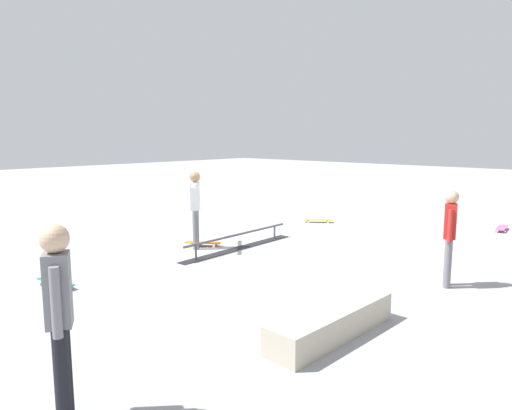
{
  "coord_description": "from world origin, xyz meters",
  "views": [
    {
      "loc": [
        7.46,
        6.11,
        2.4
      ],
      "look_at": [
        0.54,
        -0.22,
        1.0
      ],
      "focal_mm": 32.43,
      "sensor_mm": 36.0,
      "label": 1
    }
  ],
  "objects_px": {
    "bystander_grey_shirt": "(59,314)",
    "loose_skateboard_yellow": "(318,220)",
    "skater_main": "(195,204)",
    "bystander_red_shirt": "(450,233)",
    "loose_skateboard_teal": "(56,282)",
    "loose_skateboard_pink": "(502,228)",
    "grind_rail": "(239,242)",
    "skate_ledge": "(332,322)",
    "skateboard_main": "(203,243)"
  },
  "relations": [
    {
      "from": "grind_rail",
      "to": "bystander_grey_shirt",
      "type": "xyz_separation_m",
      "value": [
        5.36,
        3.23,
        0.82
      ]
    },
    {
      "from": "bystander_red_shirt",
      "to": "loose_skateboard_pink",
      "type": "bearing_deg",
      "value": 166.06
    },
    {
      "from": "loose_skateboard_pink",
      "to": "loose_skateboard_yellow",
      "type": "bearing_deg",
      "value": -69.14
    },
    {
      "from": "skateboard_main",
      "to": "loose_skateboard_teal",
      "type": "height_order",
      "value": "same"
    },
    {
      "from": "loose_skateboard_teal",
      "to": "skate_ledge",
      "type": "bearing_deg",
      "value": 12.33
    },
    {
      "from": "skater_main",
      "to": "skateboard_main",
      "type": "height_order",
      "value": "skater_main"
    },
    {
      "from": "skate_ledge",
      "to": "skateboard_main",
      "type": "xyz_separation_m",
      "value": [
        -2.01,
        -4.67,
        -0.1
      ]
    },
    {
      "from": "skater_main",
      "to": "loose_skateboard_teal",
      "type": "xyz_separation_m",
      "value": [
        3.2,
        0.31,
        -0.89
      ]
    },
    {
      "from": "grind_rail",
      "to": "bystander_grey_shirt",
      "type": "relative_size",
      "value": 1.92
    },
    {
      "from": "bystander_red_shirt",
      "to": "loose_skateboard_pink",
      "type": "height_order",
      "value": "bystander_red_shirt"
    },
    {
      "from": "skateboard_main",
      "to": "bystander_red_shirt",
      "type": "height_order",
      "value": "bystander_red_shirt"
    },
    {
      "from": "skater_main",
      "to": "loose_skateboard_yellow",
      "type": "height_order",
      "value": "skater_main"
    },
    {
      "from": "skater_main",
      "to": "loose_skateboard_pink",
      "type": "height_order",
      "value": "skater_main"
    },
    {
      "from": "loose_skateboard_yellow",
      "to": "skateboard_main",
      "type": "bearing_deg",
      "value": -132.08
    },
    {
      "from": "loose_skateboard_yellow",
      "to": "loose_skateboard_teal",
      "type": "distance_m",
      "value": 7.49
    },
    {
      "from": "skateboard_main",
      "to": "loose_skateboard_teal",
      "type": "distance_m",
      "value": 3.46
    },
    {
      "from": "skater_main",
      "to": "bystander_red_shirt",
      "type": "relative_size",
      "value": 1.07
    },
    {
      "from": "bystander_red_shirt",
      "to": "loose_skateboard_teal",
      "type": "height_order",
      "value": "bystander_red_shirt"
    },
    {
      "from": "grind_rail",
      "to": "loose_skateboard_yellow",
      "type": "xyz_separation_m",
      "value": [
        -3.67,
        -0.5,
        -0.07
      ]
    },
    {
      "from": "grind_rail",
      "to": "loose_skateboard_pink",
      "type": "height_order",
      "value": "grind_rail"
    },
    {
      "from": "skate_ledge",
      "to": "bystander_red_shirt",
      "type": "relative_size",
      "value": 1.27
    },
    {
      "from": "loose_skateboard_pink",
      "to": "loose_skateboard_teal",
      "type": "relative_size",
      "value": 1.0
    },
    {
      "from": "skate_ledge",
      "to": "skater_main",
      "type": "relative_size",
      "value": 1.2
    },
    {
      "from": "skate_ledge",
      "to": "skateboard_main",
      "type": "relative_size",
      "value": 2.56
    },
    {
      "from": "skateboard_main",
      "to": "bystander_grey_shirt",
      "type": "height_order",
      "value": "bystander_grey_shirt"
    },
    {
      "from": "grind_rail",
      "to": "skater_main",
      "type": "relative_size",
      "value": 1.97
    },
    {
      "from": "grind_rail",
      "to": "skateboard_main",
      "type": "bearing_deg",
      "value": -65.22
    },
    {
      "from": "bystander_red_shirt",
      "to": "loose_skateboard_teal",
      "type": "distance_m",
      "value": 6.35
    },
    {
      "from": "skate_ledge",
      "to": "loose_skateboard_yellow",
      "type": "xyz_separation_m",
      "value": [
        -6.06,
        -4.43,
        -0.1
      ]
    },
    {
      "from": "skate_ledge",
      "to": "loose_skateboard_pink",
      "type": "distance_m",
      "value": 8.32
    },
    {
      "from": "bystander_red_shirt",
      "to": "bystander_grey_shirt",
      "type": "height_order",
      "value": "bystander_grey_shirt"
    },
    {
      "from": "skater_main",
      "to": "loose_skateboard_yellow",
      "type": "xyz_separation_m",
      "value": [
        -4.28,
        0.19,
        -0.89
      ]
    },
    {
      "from": "bystander_grey_shirt",
      "to": "loose_skateboard_yellow",
      "type": "height_order",
      "value": "bystander_grey_shirt"
    },
    {
      "from": "bystander_red_shirt",
      "to": "loose_skateboard_teal",
      "type": "bearing_deg",
      "value": -67.77
    },
    {
      "from": "skate_ledge",
      "to": "loose_skateboard_yellow",
      "type": "height_order",
      "value": "skate_ledge"
    },
    {
      "from": "bystander_grey_shirt",
      "to": "loose_skateboard_teal",
      "type": "bearing_deg",
      "value": -172.31
    },
    {
      "from": "bystander_red_shirt",
      "to": "loose_skateboard_teal",
      "type": "xyz_separation_m",
      "value": [
        4.27,
        -4.64,
        -0.81
      ]
    },
    {
      "from": "bystander_grey_shirt",
      "to": "loose_skateboard_teal",
      "type": "xyz_separation_m",
      "value": [
        -1.54,
        -3.62,
        -0.89
      ]
    },
    {
      "from": "bystander_grey_shirt",
      "to": "loose_skateboard_yellow",
      "type": "distance_m",
      "value": 9.81
    },
    {
      "from": "bystander_grey_shirt",
      "to": "loose_skateboard_pink",
      "type": "height_order",
      "value": "bystander_grey_shirt"
    },
    {
      "from": "skater_main",
      "to": "loose_skateboard_pink",
      "type": "distance_m",
      "value": 7.89
    },
    {
      "from": "grind_rail",
      "to": "skate_ledge",
      "type": "relative_size",
      "value": 1.65
    },
    {
      "from": "skate_ledge",
      "to": "loose_skateboard_teal",
      "type": "xyz_separation_m",
      "value": [
        1.42,
        -4.32,
        -0.1
      ]
    },
    {
      "from": "skater_main",
      "to": "bystander_red_shirt",
      "type": "xyz_separation_m",
      "value": [
        -1.06,
        4.95,
        -0.08
      ]
    },
    {
      "from": "bystander_grey_shirt",
      "to": "grind_rail",
      "type": "bearing_deg",
      "value": 151.89
    },
    {
      "from": "bystander_red_shirt",
      "to": "loose_skateboard_yellow",
      "type": "bearing_deg",
      "value": -144.48
    },
    {
      "from": "skater_main",
      "to": "bystander_red_shirt",
      "type": "distance_m",
      "value": 5.06
    },
    {
      "from": "bystander_grey_shirt",
      "to": "loose_skateboard_yellow",
      "type": "bearing_deg",
      "value": 143.25
    },
    {
      "from": "bystander_red_shirt",
      "to": "loose_skateboard_pink",
      "type": "distance_m",
      "value": 5.56
    },
    {
      "from": "loose_skateboard_yellow",
      "to": "loose_skateboard_pink",
      "type": "distance_m",
      "value": 4.71
    }
  ]
}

